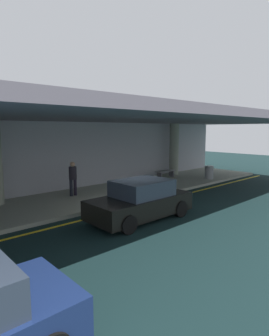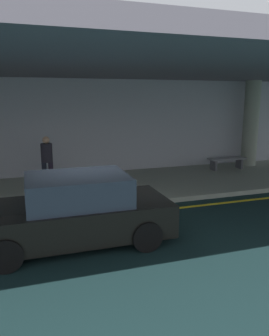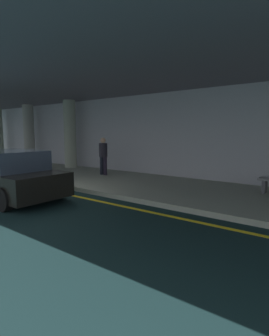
{
  "view_description": "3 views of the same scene",
  "coord_description": "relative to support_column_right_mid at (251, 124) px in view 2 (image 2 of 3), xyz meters",
  "views": [
    {
      "loc": [
        -7.6,
        -8.35,
        3.4
      ],
      "look_at": [
        2.15,
        2.31,
        1.4
      ],
      "focal_mm": 29.97,
      "sensor_mm": 36.0,
      "label": 1
    },
    {
      "loc": [
        -1.33,
        -7.66,
        3.09
      ],
      "look_at": [
        1.81,
        1.89,
        0.95
      ],
      "focal_mm": 35.45,
      "sensor_mm": 36.0,
      "label": 2
    },
    {
      "loc": [
        7.69,
        -5.1,
        2.03
      ],
      "look_at": [
        2.5,
        1.77,
        0.91
      ],
      "focal_mm": 28.58,
      "sensor_mm": 36.0,
      "label": 3
    }
  ],
  "objects": [
    {
      "name": "ground_plane",
      "position": [
        -8.0,
        -4.51,
        -1.97
      ],
      "size": [
        60.0,
        60.0,
        0.0
      ],
      "primitive_type": "plane",
      "color": "black"
    },
    {
      "name": "sidewalk",
      "position": [
        -8.0,
        -1.41,
        -1.9
      ],
      "size": [
        26.0,
        4.2,
        0.15
      ],
      "primitive_type": "cube",
      "color": "gray",
      "rests_on": "ground"
    },
    {
      "name": "lane_stripe_yellow",
      "position": [
        -8.0,
        -4.01,
        -1.97
      ],
      "size": [
        26.0,
        0.14,
        0.01
      ],
      "primitive_type": "cube",
      "color": "yellow",
      "rests_on": "ground"
    },
    {
      "name": "support_column_right_mid",
      "position": [
        0.0,
        0.0,
        0.0
      ],
      "size": [
        0.65,
        0.65,
        3.65
      ],
      "primitive_type": "cylinder",
      "color": "gray",
      "rests_on": "sidewalk"
    },
    {
      "name": "ceiling_overhang",
      "position": [
        -8.0,
        -1.91,
        1.97
      ],
      "size": [
        28.0,
        13.2,
        0.3
      ],
      "primitive_type": "cube",
      "color": "slate",
      "rests_on": "support_column_far_left"
    },
    {
      "name": "terminal_back_wall",
      "position": [
        -8.0,
        0.84,
        -0.07
      ],
      "size": [
        26.0,
        0.3,
        3.8
      ],
      "primitive_type": "cube",
      "color": "#AAABB4",
      "rests_on": "ground"
    },
    {
      "name": "car_black",
      "position": [
        -8.45,
        -5.39,
        -1.26
      ],
      "size": [
        4.1,
        1.92,
        1.5
      ],
      "rotation": [
        0.0,
        0.0,
        -0.05
      ],
      "color": "black",
      "rests_on": "ground"
    },
    {
      "name": "traveler_with_luggage",
      "position": [
        -8.71,
        -0.85,
        -0.86
      ],
      "size": [
        0.38,
        0.38,
        1.68
      ],
      "rotation": [
        0.0,
        0.0,
        0.8
      ],
      "color": "black",
      "rests_on": "sidewalk"
    },
    {
      "name": "bench_metal",
      "position": [
        -1.42,
        -0.47,
        -1.47
      ],
      "size": [
        1.6,
        0.5,
        0.48
      ],
      "color": "slate",
      "rests_on": "sidewalk"
    }
  ]
}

